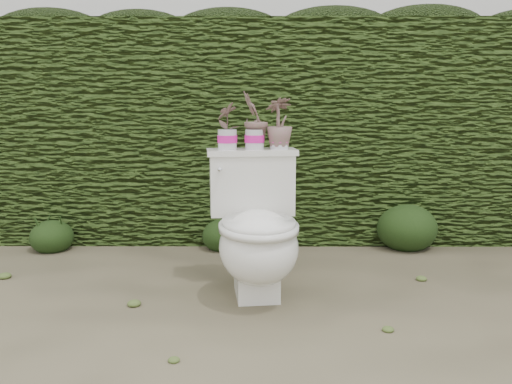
{
  "coord_description": "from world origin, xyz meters",
  "views": [
    {
      "loc": [
        0.17,
        -2.68,
        1.06
      ],
      "look_at": [
        0.15,
        0.24,
        0.55
      ],
      "focal_mm": 38.0,
      "sensor_mm": 36.0,
      "label": 1
    }
  ],
  "objects_px": {
    "potted_plant_left": "(227,127)",
    "potted_plant_right": "(279,125)",
    "potted_plant_center": "(254,122)",
    "toilet": "(257,233)"
  },
  "relations": [
    {
      "from": "potted_plant_right",
      "to": "potted_plant_center",
      "type": "bearing_deg",
      "value": -26.51
    },
    {
      "from": "potted_plant_left",
      "to": "potted_plant_center",
      "type": "bearing_deg",
      "value": 132.47
    },
    {
      "from": "potted_plant_center",
      "to": "potted_plant_right",
      "type": "height_order",
      "value": "potted_plant_center"
    },
    {
      "from": "potted_plant_left",
      "to": "potted_plant_center",
      "type": "distance_m",
      "value": 0.15
    },
    {
      "from": "potted_plant_left",
      "to": "potted_plant_right",
      "type": "xyz_separation_m",
      "value": [
        0.29,
        0.03,
        0.01
      ]
    },
    {
      "from": "potted_plant_left",
      "to": "potted_plant_center",
      "type": "relative_size",
      "value": 0.8
    },
    {
      "from": "toilet",
      "to": "potted_plant_right",
      "type": "distance_m",
      "value": 0.62
    },
    {
      "from": "toilet",
      "to": "potted_plant_right",
      "type": "xyz_separation_m",
      "value": [
        0.12,
        0.26,
        0.56
      ]
    },
    {
      "from": "potted_plant_left",
      "to": "potted_plant_center",
      "type": "xyz_separation_m",
      "value": [
        0.15,
        0.02,
        0.03
      ]
    },
    {
      "from": "toilet",
      "to": "potted_plant_center",
      "type": "xyz_separation_m",
      "value": [
        -0.01,
        0.24,
        0.57
      ]
    }
  ]
}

